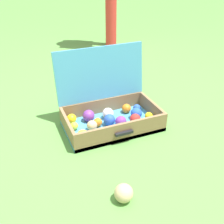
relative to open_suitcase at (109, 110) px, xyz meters
name	(u,v)px	position (x,y,z in m)	size (l,w,h in m)	color
ground_plane	(110,122)	(0.01, 0.01, -0.10)	(16.00, 16.00, 0.00)	#569342
open_suitcase	(109,110)	(0.00, 0.00, 0.00)	(0.59, 0.42, 0.46)	#4799C6
stray_ball_on_grass	(124,193)	(-0.18, -0.62, -0.06)	(0.09, 0.09, 0.09)	#D1B784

